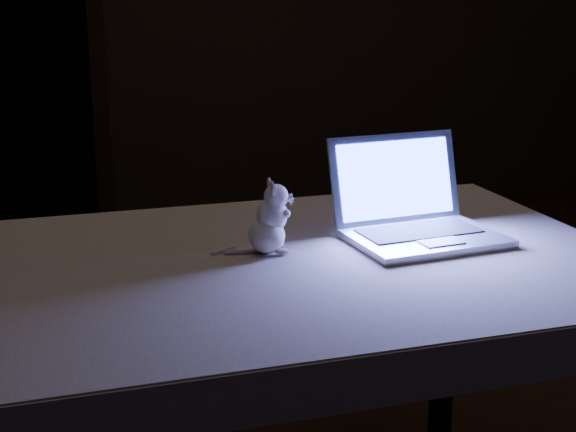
{
  "coord_description": "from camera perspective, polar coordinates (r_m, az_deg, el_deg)",
  "views": [
    {
      "loc": [
        -0.58,
        -2.03,
        1.23
      ],
      "look_at": [
        -0.23,
        -0.42,
        0.77
      ],
      "focal_mm": 52.0,
      "sensor_mm": 36.0,
      "label": 1
    }
  ],
  "objects": [
    {
      "name": "table",
      "position": [
        1.81,
        -0.51,
        -13.67
      ],
      "size": [
        1.37,
        0.95,
        0.7
      ],
      "primitive_type": null,
      "rotation": [
        0.0,
        0.0,
        0.09
      ],
      "color": "black",
      "rests_on": "floor"
    },
    {
      "name": "tablecloth",
      "position": [
        1.75,
        2.16,
        -3.55
      ],
      "size": [
        1.44,
        1.0,
        0.09
      ],
      "primitive_type": null,
      "rotation": [
        0.0,
        0.0,
        -0.05
      ],
      "color": "beige",
      "rests_on": "table"
    },
    {
      "name": "laptop",
      "position": [
        1.77,
        9.51,
        1.54
      ],
      "size": [
        0.36,
        0.32,
        0.21
      ],
      "primitive_type": null,
      "rotation": [
        0.0,
        0.0,
        0.17
      ],
      "color": "silver",
      "rests_on": "tablecloth"
    },
    {
      "name": "plush_mouse",
      "position": [
        1.68,
        -1.49,
        -0.07
      ],
      "size": [
        0.13,
        0.13,
        0.15
      ],
      "primitive_type": null,
      "rotation": [
        0.0,
        0.0,
        -0.25
      ],
      "color": "white",
      "rests_on": "tablecloth"
    }
  ]
}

